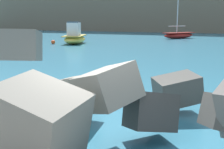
% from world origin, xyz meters
% --- Properties ---
extents(ground_plane, '(400.00, 400.00, 0.00)m').
position_xyz_m(ground_plane, '(0.00, 0.00, 0.00)').
color(ground_plane, '#2D6B84').
extents(breakwater_jetty, '(25.19, 6.45, 2.34)m').
position_xyz_m(breakwater_jetty, '(-0.10, 0.92, 1.05)').
color(breakwater_jetty, '#605B56').
rests_on(breakwater_jetty, ground).
extents(boat_near_right, '(4.26, 5.11, 7.52)m').
position_xyz_m(boat_near_right, '(-5.39, 35.09, 0.49)').
color(boat_near_right, maroon).
rests_on(boat_near_right, ground).
extents(boat_mid_right, '(3.53, 5.10, 2.37)m').
position_xyz_m(boat_mid_right, '(-13.98, 21.64, 0.72)').
color(boat_mid_right, '#EAC64C').
rests_on(boat_mid_right, ground).
extents(mooring_buoy_inner, '(0.44, 0.44, 0.44)m').
position_xyz_m(mooring_buoy_inner, '(-15.80, 20.24, 0.22)').
color(mooring_buoy_inner, '#E54C1E').
rests_on(mooring_buoy_inner, ground).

